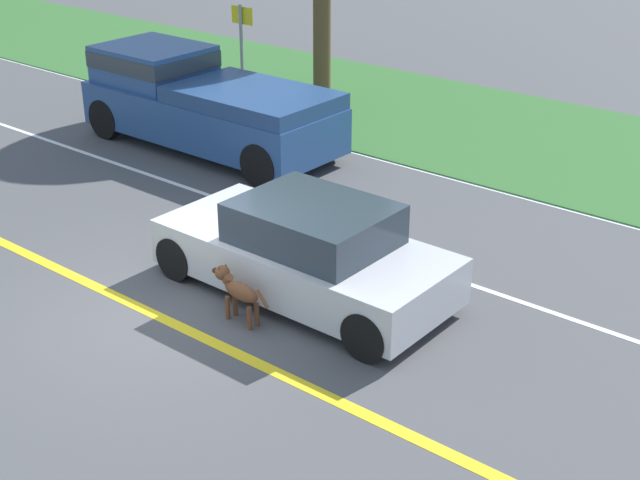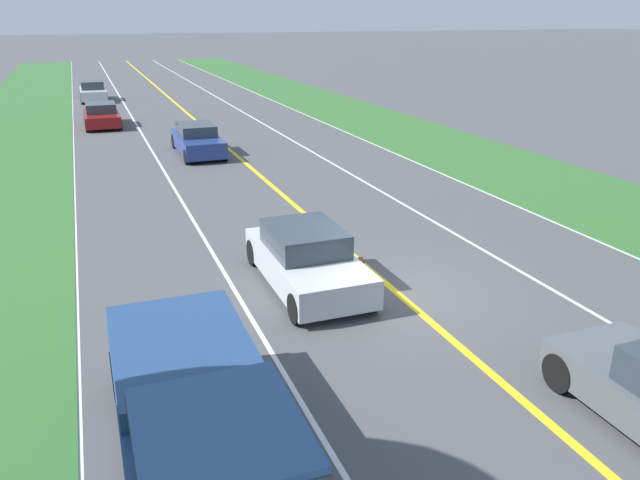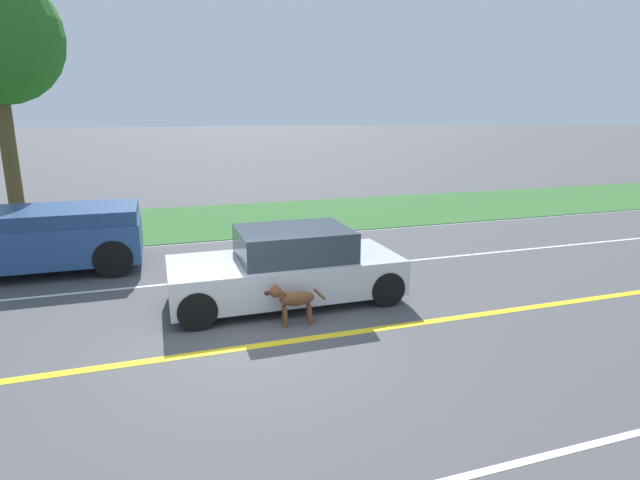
% 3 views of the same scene
% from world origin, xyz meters
% --- Properties ---
extents(ground_plane, '(400.00, 400.00, 0.00)m').
position_xyz_m(ground_plane, '(0.00, 0.00, 0.00)').
color(ground_plane, '#4C4C4F').
extents(centre_divider_line, '(0.18, 160.00, 0.01)m').
position_xyz_m(centre_divider_line, '(0.00, 0.00, 0.00)').
color(centre_divider_line, yellow).
rests_on(centre_divider_line, ground).
extents(lane_edge_line_right, '(0.14, 160.00, 0.01)m').
position_xyz_m(lane_edge_line_right, '(7.00, 0.00, 0.00)').
color(lane_edge_line_right, white).
rests_on(lane_edge_line_right, ground).
extents(lane_dash_same_dir, '(0.10, 160.00, 0.01)m').
position_xyz_m(lane_dash_same_dir, '(3.50, 0.00, 0.00)').
color(lane_dash_same_dir, white).
rests_on(lane_dash_same_dir, ground).
extents(grass_verge_right, '(6.00, 160.00, 0.03)m').
position_xyz_m(grass_verge_right, '(10.00, 0.00, 0.01)').
color(grass_verge_right, '#33662D').
rests_on(grass_verge_right, ground).
extents(ego_car, '(1.93, 4.32, 1.41)m').
position_xyz_m(ego_car, '(1.80, -1.10, 0.66)').
color(ego_car, silver).
rests_on(ego_car, ground).
extents(dog, '(0.24, 1.07, 0.75)m').
position_xyz_m(dog, '(0.62, -0.87, 0.47)').
color(dog, brown).
rests_on(dog, ground).
extents(pickup_truck, '(2.11, 5.64, 1.89)m').
position_xyz_m(pickup_truck, '(5.35, 4.69, 0.97)').
color(pickup_truck, '#284C84').
rests_on(pickup_truck, ground).
extents(street_sign, '(0.11, 0.64, 2.31)m').
position_xyz_m(street_sign, '(8.19, 6.23, 1.47)').
color(street_sign, gray).
rests_on(street_sign, ground).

